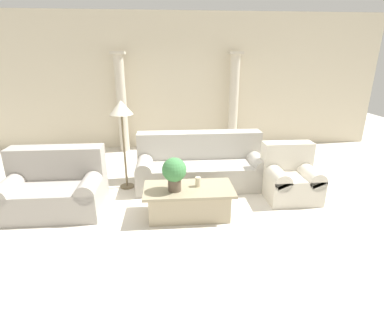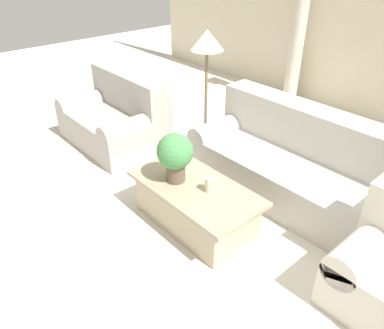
{
  "view_description": "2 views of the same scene",
  "coord_description": "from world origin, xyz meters",
  "px_view_note": "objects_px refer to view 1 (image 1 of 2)",
  "views": [
    {
      "loc": [
        -0.33,
        -4.43,
        2.2
      ],
      "look_at": [
        0.04,
        -0.01,
        0.6
      ],
      "focal_mm": 28.0,
      "sensor_mm": 36.0,
      "label": 1
    },
    {
      "loc": [
        2.09,
        -2.44,
        2.41
      ],
      "look_at": [
        -0.28,
        -0.36,
        0.5
      ],
      "focal_mm": 35.0,
      "sensor_mm": 36.0,
      "label": 2
    }
  ],
  "objects_px": {
    "potted_plant": "(174,172)",
    "armchair": "(290,177)",
    "loveseat": "(55,187)",
    "coffee_table": "(189,201)",
    "floor_lamp": "(121,113)",
    "sofa_long": "(201,165)"
  },
  "relations": [
    {
      "from": "floor_lamp",
      "to": "armchair",
      "type": "height_order",
      "value": "floor_lamp"
    },
    {
      "from": "loveseat",
      "to": "coffee_table",
      "type": "distance_m",
      "value": 2.04
    },
    {
      "from": "loveseat",
      "to": "coffee_table",
      "type": "xyz_separation_m",
      "value": [
        2.0,
        -0.38,
        -0.14
      ]
    },
    {
      "from": "loveseat",
      "to": "armchair",
      "type": "xyz_separation_m",
      "value": [
        3.7,
        0.12,
        -0.01
      ]
    },
    {
      "from": "sofa_long",
      "to": "potted_plant",
      "type": "distance_m",
      "value": 1.38
    },
    {
      "from": "loveseat",
      "to": "potted_plant",
      "type": "relative_size",
      "value": 2.95
    },
    {
      "from": "coffee_table",
      "to": "loveseat",
      "type": "bearing_deg",
      "value": 169.35
    },
    {
      "from": "potted_plant",
      "to": "armchair",
      "type": "bearing_deg",
      "value": 16.49
    },
    {
      "from": "sofa_long",
      "to": "coffee_table",
      "type": "height_order",
      "value": "sofa_long"
    },
    {
      "from": "loveseat",
      "to": "armchair",
      "type": "height_order",
      "value": "loveseat"
    },
    {
      "from": "armchair",
      "to": "coffee_table",
      "type": "bearing_deg",
      "value": -163.79
    },
    {
      "from": "potted_plant",
      "to": "floor_lamp",
      "type": "xyz_separation_m",
      "value": [
        -0.83,
        1.16,
        0.61
      ]
    },
    {
      "from": "loveseat",
      "to": "potted_plant",
      "type": "bearing_deg",
      "value": -13.91
    },
    {
      "from": "sofa_long",
      "to": "potted_plant",
      "type": "bearing_deg",
      "value": -112.25
    },
    {
      "from": "coffee_table",
      "to": "floor_lamp",
      "type": "height_order",
      "value": "floor_lamp"
    },
    {
      "from": "coffee_table",
      "to": "armchair",
      "type": "height_order",
      "value": "armchair"
    },
    {
      "from": "potted_plant",
      "to": "armchair",
      "type": "relative_size",
      "value": 0.55
    },
    {
      "from": "armchair",
      "to": "loveseat",
      "type": "bearing_deg",
      "value": -178.16
    },
    {
      "from": "loveseat",
      "to": "floor_lamp",
      "type": "relative_size",
      "value": 0.92
    },
    {
      "from": "coffee_table",
      "to": "floor_lamp",
      "type": "bearing_deg",
      "value": 133.35
    },
    {
      "from": "floor_lamp",
      "to": "coffee_table",
      "type": "bearing_deg",
      "value": -46.65
    },
    {
      "from": "loveseat",
      "to": "coffee_table",
      "type": "bearing_deg",
      "value": -10.65
    }
  ]
}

